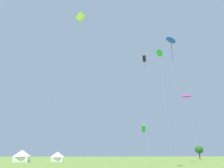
# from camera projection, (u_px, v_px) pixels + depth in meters

# --- Properties ---
(kite_lime_diamond) EXTENTS (2.30, 2.87, 31.41)m
(kite_lime_diamond) POSITION_uv_depth(u_px,v_px,m) (80.00, 19.00, 48.12)
(kite_lime_diamond) COLOR #99DB2D
(kite_lime_diamond) RESTS_ON ground
(kite_green_box) EXTENTS (0.99, 2.12, 7.61)m
(kite_green_box) POSITION_uv_depth(u_px,v_px,m) (144.00, 128.00, 44.19)
(kite_green_box) COLOR green
(kite_green_box) RESTS_ON ground
(kite_magenta_parafoil) EXTENTS (3.04, 2.20, 19.10)m
(kite_magenta_parafoil) POSITION_uv_depth(u_px,v_px,m) (187.00, 96.00, 67.31)
(kite_magenta_parafoil) COLOR #E02DA3
(kite_magenta_parafoil) RESTS_ON ground
(kite_black_box) EXTENTS (1.61, 3.09, 27.20)m
(kite_black_box) POSITION_uv_depth(u_px,v_px,m) (144.00, 59.00, 59.94)
(kite_black_box) COLOR black
(kite_black_box) RESTS_ON ground
(kite_green_parafoil) EXTENTS (2.45, 3.05, 19.49)m
(kite_green_parafoil) POSITION_uv_depth(u_px,v_px,m) (160.00, 53.00, 39.52)
(kite_green_parafoil) COLOR green
(kite_green_parafoil) RESTS_ON ground
(kite_blue_parafoil) EXTENTS (4.24, 3.67, 30.68)m
(kite_blue_parafoil) POSITION_uv_depth(u_px,v_px,m) (171.00, 40.00, 57.83)
(kite_blue_parafoil) COLOR blue
(kite_blue_parafoil) RESTS_ON ground
(festival_tent_right) EXTENTS (4.82, 4.82, 3.13)m
(festival_tent_right) POSITION_uv_depth(u_px,v_px,m) (22.00, 155.00, 61.54)
(festival_tent_right) COLOR white
(festival_tent_right) RESTS_ON ground
(festival_tent_center) EXTENTS (4.07, 4.07, 2.65)m
(festival_tent_center) POSITION_uv_depth(u_px,v_px,m) (58.00, 156.00, 62.89)
(festival_tent_center) COLOR white
(festival_tent_center) RESTS_ON ground
(tree_distant_left) EXTENTS (3.36, 3.36, 5.55)m
(tree_distant_left) POSITION_uv_depth(u_px,v_px,m) (199.00, 150.00, 94.63)
(tree_distant_left) COLOR brown
(tree_distant_left) RESTS_ON ground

